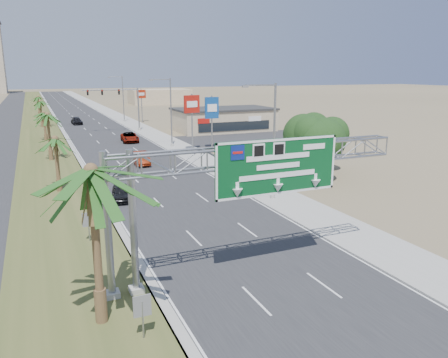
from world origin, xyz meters
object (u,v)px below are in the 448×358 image
car_right_lane (130,137)px  pole_sign_red_near (192,107)px  car_mid_lane (140,158)px  pole_sign_red_far (141,96)px  car_left_lane (121,192)px  palm_near (91,172)px  car_far (77,121)px  signal_mast (128,105)px  sign_gantry (248,167)px  pole_sign_blue (212,110)px  store_building (224,120)px

car_right_lane → pole_sign_red_near: (6.31, -12.07, 5.45)m
car_mid_lane → pole_sign_red_far: size_ratio=0.65×
car_left_lane → pole_sign_red_far: 61.04m
palm_near → car_far: bearing=85.3°
signal_mast → car_mid_lane: signal_mast is taller
sign_gantry → pole_sign_red_far: 76.84m
signal_mast → car_right_lane: bearing=-101.0°
car_far → pole_sign_red_near: pole_sign_red_near is taller
car_right_lane → pole_sign_red_near: pole_sign_red_near is taller
pole_sign_blue → signal_mast: bearing=106.2°
store_building → car_left_lane: bearing=-124.4°
car_far → pole_sign_red_near: bearing=-77.2°
pole_sign_blue → car_right_lane: bearing=129.9°
car_left_lane → car_mid_lane: (4.97, 14.20, 0.10)m
car_far → pole_sign_blue: 42.80m
signal_mast → car_far: size_ratio=2.15×
palm_near → pole_sign_red_near: 43.14m
car_right_lane → car_far: bearing=105.5°
pole_sign_red_near → pole_sign_blue: 3.34m
car_mid_lane → car_right_lane: car_mid_lane is taller
store_building → palm_near: bearing=-118.3°
car_right_lane → pole_sign_red_near: 14.67m
palm_near → car_right_lane: palm_near is taller
car_left_lane → car_far: 60.58m
car_right_lane → pole_sign_blue: 15.65m
car_right_lane → pole_sign_red_far: (8.34, 26.64, 4.94)m
store_building → car_mid_lane: 32.96m
sign_gantry → pole_sign_red_near: size_ratio=2.10×
sign_gantry → store_building: 60.77m
palm_near → store_building: bearing=61.7°
car_left_lane → pole_sign_red_near: bearing=63.0°
car_right_lane → store_building: bearing=24.3°
signal_mast → pole_sign_red_far: (5.86, 13.84, 0.84)m
pole_sign_red_near → pole_sign_red_far: 38.76m
store_building → pole_sign_red_far: pole_sign_red_far is taller
car_left_lane → car_mid_lane: size_ratio=0.84×
sign_gantry → pole_sign_red_near: 38.52m
palm_near → car_mid_lane: size_ratio=1.77×
palm_near → pole_sign_blue: (21.42, 39.77, -1.30)m
palm_near → pole_sign_red_far: (20.23, 77.81, -1.24)m
signal_mast → car_right_lane: size_ratio=1.92×
car_mid_lane → pole_sign_red_far: (10.76, 44.57, 4.91)m
sign_gantry → store_building: (23.06, 56.07, -4.06)m
car_left_lane → car_far: bearing=95.4°
signal_mast → car_left_lane: 46.19m
pole_sign_blue → car_far: bearing=110.5°
car_left_lane → pole_sign_blue: (16.92, 20.72, 4.96)m
store_building → car_left_lane: (-26.70, -38.95, -1.32)m
sign_gantry → pole_sign_red_far: (12.09, 75.88, -0.37)m
car_mid_lane → signal_mast: bearing=83.1°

